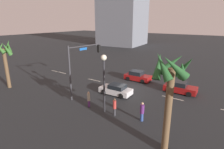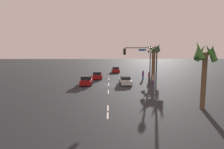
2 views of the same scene
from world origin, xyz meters
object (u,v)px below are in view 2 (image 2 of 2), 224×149
object	(u,v)px
traffic_signal	(145,60)
car_0	(97,75)
car_2	(116,70)
car_3	(125,81)
pedestrian_1	(143,75)
streetlamp	(150,59)
car_1	(87,81)
palm_tree_0	(204,61)
pedestrian_2	(153,79)
pedestrian_0	(149,76)
palm_tree_2	(153,55)
palm_tree_1	(154,53)

from	to	relation	value
traffic_signal	car_0	bearing A→B (deg)	-140.99
car_2	car_3	xyz separation A→B (m)	(18.20, 1.03, -0.05)
pedestrian_1	streetlamp	bearing A→B (deg)	7.23
car_1	car_3	xyz separation A→B (m)	(-0.31, 6.49, -0.07)
car_0	palm_tree_0	size ratio (longest dim) A/B	0.62
car_1	pedestrian_2	size ratio (longest dim) A/B	2.28
car_0	streetlamp	distance (m)	11.31
car_2	palm_tree_0	size ratio (longest dim) A/B	0.64
car_0	pedestrian_2	xyz separation A→B (m)	(6.88, 9.70, 0.25)
car_3	traffic_signal	size ratio (longest dim) A/B	0.65
pedestrian_0	palm_tree_0	xyz separation A→B (m)	(16.37, 1.64, 3.68)
streetlamp	palm_tree_2	size ratio (longest dim) A/B	0.85
pedestrian_1	palm_tree_2	xyz separation A→B (m)	(-7.38, 3.63, 3.82)
car_0	pedestrian_1	size ratio (longest dim) A/B	2.16
pedestrian_1	palm_tree_2	distance (m)	9.06
car_1	car_2	distance (m)	19.31
car_0	traffic_signal	xyz separation A→B (m)	(9.62, 7.79, 3.60)
pedestrian_1	palm_tree_1	bearing A→B (deg)	137.10
pedestrian_2	car_2	bearing A→B (deg)	-163.28
car_2	palm_tree_1	size ratio (longest dim) A/B	0.58
car_2	streetlamp	world-z (taller)	streetlamp
car_0	palm_tree_0	world-z (taller)	palm_tree_0
car_1	car_2	world-z (taller)	car_1
streetlamp	palm_tree_1	world-z (taller)	palm_tree_1
traffic_signal	pedestrian_0	distance (m)	7.15
car_2	pedestrian_1	world-z (taller)	pedestrian_1
traffic_signal	pedestrian_1	bearing A→B (deg)	171.36
car_0	pedestrian_2	distance (m)	11.90
car_1	palm_tree_0	xyz separation A→B (m)	(13.21, 12.72, 3.96)
pedestrian_0	pedestrian_1	size ratio (longest dim) A/B	0.97
car_2	palm_tree_1	bearing A→B (deg)	39.39
streetlamp	pedestrian_0	distance (m)	3.43
pedestrian_0	palm_tree_1	distance (m)	7.51
car_2	pedestrian_1	bearing A→B (deg)	21.43
pedestrian_0	pedestrian_2	size ratio (longest dim) A/B	1.04
car_1	pedestrian_0	bearing A→B (deg)	105.90
pedestrian_0	car_3	bearing A→B (deg)	-58.24
pedestrian_2	car_0	bearing A→B (deg)	-125.34
palm_tree_0	pedestrian_0	bearing A→B (deg)	-174.29
traffic_signal	car_1	bearing A→B (deg)	-107.50
pedestrian_1	car_3	bearing A→B (deg)	-36.14
car_0	pedestrian_1	world-z (taller)	pedestrian_1
pedestrian_0	palm_tree_2	bearing A→B (deg)	163.22
car_3	pedestrian_0	distance (m)	5.41
car_0	car_3	bearing A→B (deg)	38.62
palm_tree_1	pedestrian_1	bearing A→B (deg)	-42.90
streetlamp	pedestrian_2	world-z (taller)	streetlamp
streetlamp	palm_tree_0	size ratio (longest dim) A/B	0.90
palm_tree_2	car_1	bearing A→B (deg)	-47.01
car_1	car_3	world-z (taller)	car_1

